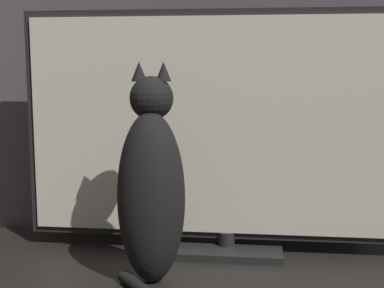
# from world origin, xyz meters

# --- Properties ---
(tv) EXTENTS (1.09, 0.18, 0.64)m
(tv) POSITION_xyz_m (0.12, 1.03, 0.76)
(tv) COLOR black
(tv) RESTS_ON tv_stand
(cat) EXTENTS (0.18, 0.28, 0.51)m
(cat) POSITION_xyz_m (-0.04, 0.81, 0.66)
(cat) COLOR black
(cat) RESTS_ON tv_stand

